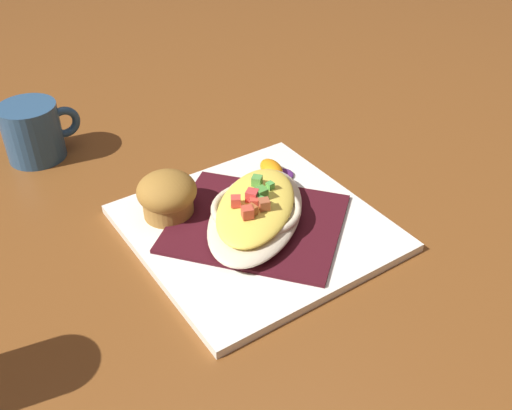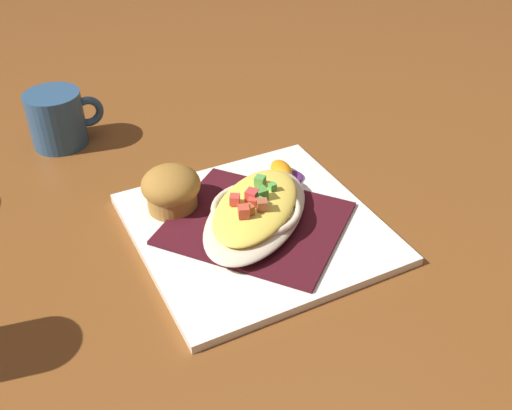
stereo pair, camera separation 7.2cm
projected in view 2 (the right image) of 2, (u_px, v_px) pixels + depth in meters
ground_plane at (256, 231)px, 0.74m from camera, size 2.60×2.60×0.00m
square_plate at (256, 228)px, 0.74m from camera, size 0.32×0.32×0.01m
folded_napkin at (256, 223)px, 0.73m from camera, size 0.27×0.27×0.00m
gratin_dish at (256, 210)px, 0.72m from camera, size 0.22×0.22×0.05m
muffin at (171, 189)px, 0.75m from camera, size 0.08×0.08×0.06m
orange_garnish at (283, 172)px, 0.82m from camera, size 0.05×0.05×0.02m
coffee_mug at (58, 121)px, 0.89m from camera, size 0.11×0.08×0.08m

